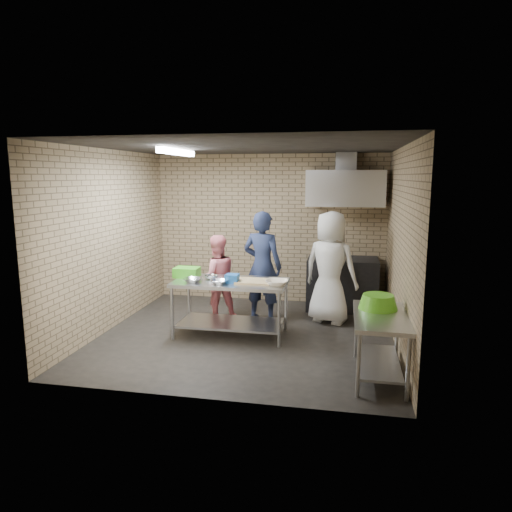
{
  "coord_description": "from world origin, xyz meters",
  "views": [
    {
      "loc": [
        1.37,
        -6.32,
        2.31
      ],
      "look_at": [
        0.1,
        0.2,
        1.15
      ],
      "focal_mm": 32.37,
      "sensor_mm": 36.0,
      "label": 1
    }
  ],
  "objects_px": {
    "prep_table": "(231,308)",
    "man_navy": "(262,266)",
    "green_crate": "(187,272)",
    "woman_pink": "(216,278)",
    "blue_tub": "(232,278)",
    "green_basin": "(378,302)",
    "side_counter": "(379,346)",
    "bottle_red": "(348,192)",
    "bottle_green": "(372,193)",
    "stove": "(342,284)",
    "woman_white": "(330,267)"
  },
  "relations": [
    {
      "from": "green_crate",
      "to": "woman_white",
      "type": "relative_size",
      "value": 0.2
    },
    {
      "from": "blue_tub",
      "to": "bottle_red",
      "type": "height_order",
      "value": "bottle_red"
    },
    {
      "from": "stove",
      "to": "woman_white",
      "type": "bearing_deg",
      "value": -103.81
    },
    {
      "from": "side_counter",
      "to": "bottle_green",
      "type": "bearing_deg",
      "value": 90.0
    },
    {
      "from": "bottle_green",
      "to": "man_navy",
      "type": "distance_m",
      "value": 2.33
    },
    {
      "from": "green_basin",
      "to": "man_navy",
      "type": "xyz_separation_m",
      "value": [
        -1.69,
        1.62,
        0.05
      ]
    },
    {
      "from": "prep_table",
      "to": "bottle_green",
      "type": "distance_m",
      "value": 3.22
    },
    {
      "from": "bottle_green",
      "to": "woman_pink",
      "type": "height_order",
      "value": "bottle_green"
    },
    {
      "from": "stove",
      "to": "side_counter",
      "type": "bearing_deg",
      "value": -80.71
    },
    {
      "from": "prep_table",
      "to": "man_navy",
      "type": "relative_size",
      "value": 0.92
    },
    {
      "from": "blue_tub",
      "to": "bottle_red",
      "type": "xyz_separation_m",
      "value": [
        1.58,
        2.01,
        1.16
      ]
    },
    {
      "from": "stove",
      "to": "green_basin",
      "type": "xyz_separation_m",
      "value": [
        0.43,
        -2.5,
        0.38
      ]
    },
    {
      "from": "bottle_green",
      "to": "woman_white",
      "type": "relative_size",
      "value": 0.08
    },
    {
      "from": "blue_tub",
      "to": "green_basin",
      "type": "height_order",
      "value": "blue_tub"
    },
    {
      "from": "green_crate",
      "to": "bottle_red",
      "type": "height_order",
      "value": "bottle_red"
    },
    {
      "from": "prep_table",
      "to": "green_basin",
      "type": "distance_m",
      "value": 2.22
    },
    {
      "from": "prep_table",
      "to": "bottle_red",
      "type": "relative_size",
      "value": 9.04
    },
    {
      "from": "bottle_red",
      "to": "woman_pink",
      "type": "height_order",
      "value": "bottle_red"
    },
    {
      "from": "green_crate",
      "to": "bottle_green",
      "type": "distance_m",
      "value": 3.46
    },
    {
      "from": "side_counter",
      "to": "woman_pink",
      "type": "height_order",
      "value": "woman_pink"
    },
    {
      "from": "bottle_red",
      "to": "bottle_green",
      "type": "bearing_deg",
      "value": 0.0
    },
    {
      "from": "bottle_green",
      "to": "green_crate",
      "type": "bearing_deg",
      "value": -146.79
    },
    {
      "from": "woman_white",
      "to": "stove",
      "type": "bearing_deg",
      "value": -82.64
    },
    {
      "from": "green_crate",
      "to": "green_basin",
      "type": "distance_m",
      "value": 2.88
    },
    {
      "from": "blue_tub",
      "to": "stove",
      "type": "bearing_deg",
      "value": 49.09
    },
    {
      "from": "green_crate",
      "to": "man_navy",
      "type": "xyz_separation_m",
      "value": [
        1.03,
        0.67,
        -0.0
      ]
    },
    {
      "from": "side_counter",
      "to": "stove",
      "type": "bearing_deg",
      "value": 99.29
    },
    {
      "from": "green_basin",
      "to": "stove",
      "type": "bearing_deg",
      "value": 99.76
    },
    {
      "from": "side_counter",
      "to": "bottle_green",
      "type": "distance_m",
      "value": 3.41
    },
    {
      "from": "stove",
      "to": "man_navy",
      "type": "xyz_separation_m",
      "value": [
        -1.26,
        -0.88,
        0.43
      ]
    },
    {
      "from": "blue_tub",
      "to": "green_basin",
      "type": "relative_size",
      "value": 0.39
    },
    {
      "from": "man_navy",
      "to": "prep_table",
      "type": "bearing_deg",
      "value": 80.37
    },
    {
      "from": "man_navy",
      "to": "blue_tub",
      "type": "bearing_deg",
      "value": 85.58
    },
    {
      "from": "blue_tub",
      "to": "green_basin",
      "type": "distance_m",
      "value": 2.1
    },
    {
      "from": "stove",
      "to": "woman_white",
      "type": "distance_m",
      "value": 0.91
    },
    {
      "from": "side_counter",
      "to": "bottle_green",
      "type": "height_order",
      "value": "bottle_green"
    },
    {
      "from": "green_crate",
      "to": "blue_tub",
      "type": "relative_size",
      "value": 2.0
    },
    {
      "from": "prep_table",
      "to": "woman_white",
      "type": "bearing_deg",
      "value": 32.72
    },
    {
      "from": "woman_white",
      "to": "green_crate",
      "type": "bearing_deg",
      "value": 41.49
    },
    {
      "from": "side_counter",
      "to": "blue_tub",
      "type": "relative_size",
      "value": 6.64
    },
    {
      "from": "blue_tub",
      "to": "woman_white",
      "type": "height_order",
      "value": "woman_white"
    },
    {
      "from": "green_crate",
      "to": "woman_pink",
      "type": "distance_m",
      "value": 0.65
    },
    {
      "from": "green_basin",
      "to": "woman_pink",
      "type": "height_order",
      "value": "woman_pink"
    },
    {
      "from": "prep_table",
      "to": "side_counter",
      "type": "height_order",
      "value": "prep_table"
    },
    {
      "from": "stove",
      "to": "woman_pink",
      "type": "xyz_separation_m",
      "value": [
        -1.98,
        -1.0,
        0.24
      ]
    },
    {
      "from": "bottle_green",
      "to": "man_navy",
      "type": "height_order",
      "value": "bottle_green"
    },
    {
      "from": "stove",
      "to": "bottle_red",
      "type": "relative_size",
      "value": 6.67
    },
    {
      "from": "prep_table",
      "to": "side_counter",
      "type": "distance_m",
      "value": 2.3
    },
    {
      "from": "green_crate",
      "to": "bottle_red",
      "type": "xyz_separation_m",
      "value": [
        2.33,
        1.79,
        1.14
      ]
    },
    {
      "from": "woman_pink",
      "to": "stove",
      "type": "bearing_deg",
      "value": 177.43
    }
  ]
}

